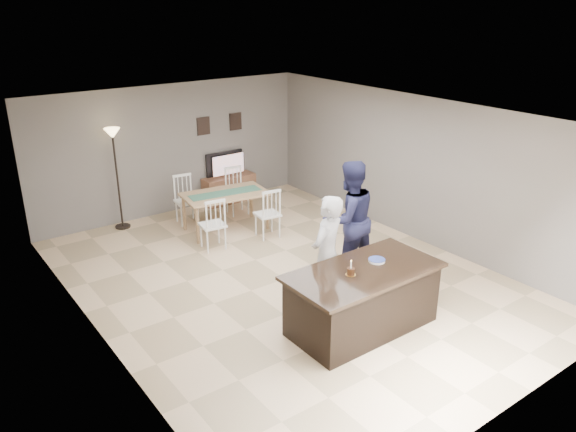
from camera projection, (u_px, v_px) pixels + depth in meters
floor at (285, 279)px, 9.21m from camera, size 8.00×8.00×0.00m
room_shell at (285, 182)px, 8.60m from camera, size 8.00×8.00×8.00m
kitchen_island at (362, 299)px, 7.70m from camera, size 2.15×1.10×0.90m
tv_console at (229, 189)px, 12.59m from camera, size 1.20×0.40×0.60m
television at (227, 164)px, 12.44m from camera, size 0.91×0.12×0.53m
tv_screen_glow at (228, 165)px, 12.38m from camera, size 0.78×0.00×0.78m
picture_frames at (220, 124)px, 12.19m from camera, size 1.10×0.02×0.38m
doorway at (175, 339)px, 5.38m from camera, size 0.00×2.10×2.65m
woman at (327, 254)px, 8.01m from camera, size 0.76×0.63×1.77m
man at (349, 219)px, 9.05m from camera, size 1.03×0.85×1.95m
birthday_cake at (351, 271)px, 7.38m from camera, size 0.14×0.14×0.21m
plate_stack at (377, 260)px, 7.76m from camera, size 0.23×0.23×0.04m
dining_table at (225, 199)px, 10.95m from camera, size 1.78×2.02×0.99m
floor_lamp at (114, 152)px, 10.72m from camera, size 0.30×0.30×2.02m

